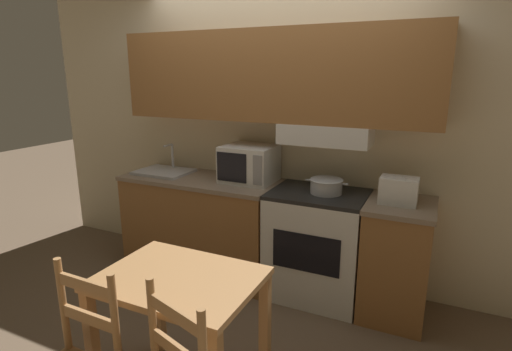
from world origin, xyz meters
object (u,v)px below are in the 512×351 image
stove_range (317,245)px  microwave (249,164)px  dining_table (180,300)px  toaster (399,190)px  sink_basin (164,171)px  cooking_pot (326,186)px

stove_range → microwave: (-0.64, 0.07, 0.60)m
stove_range → dining_table: bearing=-104.5°
microwave → stove_range: bearing=-6.3°
microwave → toaster: bearing=-4.2°
sink_basin → toaster: bearing=-0.5°
sink_basin → dining_table: size_ratio=0.59×
stove_range → cooking_pot: 0.51m
toaster → sink_basin: 2.09m
microwave → dining_table: bearing=-78.7°
sink_basin → cooking_pot: bearing=0.3°
toaster → dining_table: size_ratio=0.32×
dining_table → cooking_pot: bearing=73.3°
stove_range → sink_basin: size_ratio=1.81×
cooking_pot → toaster: toaster is taller
stove_range → dining_table: (-0.35, -1.37, 0.17)m
stove_range → microwave: bearing=173.7°
toaster → dining_table: (-0.95, -1.35, -0.37)m
toaster → microwave: bearing=175.8°
stove_range → toaster: toaster is taller
microwave → dining_table: 1.53m
microwave → dining_table: size_ratio=0.52×
dining_table → sink_basin: bearing=129.9°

